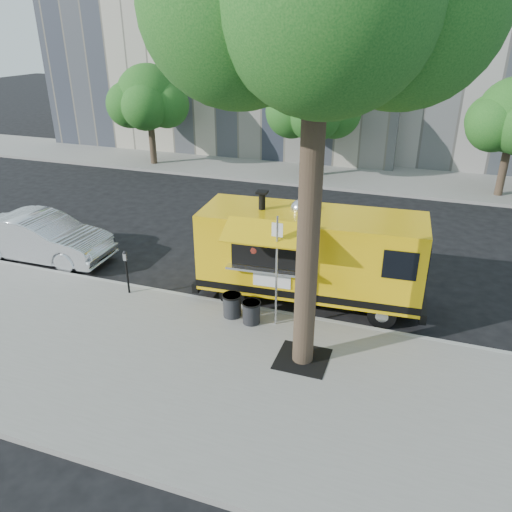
{
  "coord_description": "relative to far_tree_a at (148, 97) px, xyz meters",
  "views": [
    {
      "loc": [
        4.74,
        -12.22,
        7.25
      ],
      "look_at": [
        0.46,
        0.0,
        1.27
      ],
      "focal_mm": 35.0,
      "sensor_mm": 36.0,
      "label": 1
    }
  ],
  "objects": [
    {
      "name": "ground",
      "position": [
        10.0,
        -12.3,
        -3.78
      ],
      "size": [
        120.0,
        120.0,
        0.0
      ],
      "primitive_type": "plane",
      "color": "black",
      "rests_on": "ground"
    },
    {
      "name": "far_sidewalk",
      "position": [
        10.0,
        1.2,
        -3.7
      ],
      "size": [
        60.0,
        5.0,
        0.15
      ],
      "primitive_type": "cube",
      "color": "gray",
      "rests_on": "ground"
    },
    {
      "name": "tree_well",
      "position": [
        12.6,
        -15.1,
        -3.62
      ],
      "size": [
        1.2,
        1.2,
        0.02
      ],
      "primitive_type": "cube",
      "color": "black",
      "rests_on": "sidewalk"
    },
    {
      "name": "trash_bin_right",
      "position": [
        10.93,
        -13.98,
        -3.3
      ],
      "size": [
        0.5,
        0.5,
        0.6
      ],
      "color": "black",
      "rests_on": "sidewalk"
    },
    {
      "name": "far_tree_a",
      "position": [
        0.0,
        0.0,
        0.0
      ],
      "size": [
        3.42,
        3.42,
        5.36
      ],
      "color": "#33261C",
      "rests_on": "far_sidewalk"
    },
    {
      "name": "trash_bin_left",
      "position": [
        10.32,
        -13.84,
        -3.29
      ],
      "size": [
        0.53,
        0.53,
        0.63
      ],
      "color": "#232326",
      "rests_on": "sidewalk"
    },
    {
      "name": "sidewalk",
      "position": [
        10.0,
        -16.3,
        -3.7
      ],
      "size": [
        60.0,
        6.0,
        0.15
      ],
      "primitive_type": "cube",
      "color": "gray",
      "rests_on": "ground"
    },
    {
      "name": "far_tree_b",
      "position": [
        9.0,
        0.4,
        0.06
      ],
      "size": [
        3.6,
        3.6,
        5.5
      ],
      "color": "#33261C",
      "rests_on": "far_sidewalk"
    },
    {
      "name": "sedan",
      "position": [
        2.84,
        -12.3,
        -2.98
      ],
      "size": [
        4.84,
        1.8,
        1.58
      ],
      "primitive_type": "imported",
      "rotation": [
        0.0,
        0.0,
        1.6
      ],
      "color": "silver",
      "rests_on": "ground"
    },
    {
      "name": "sign_post",
      "position": [
        11.55,
        -13.85,
        -1.93
      ],
      "size": [
        0.28,
        0.06,
        3.0
      ],
      "color": "silver",
      "rests_on": "sidewalk"
    },
    {
      "name": "food_truck",
      "position": [
        11.97,
        -12.13,
        -2.29
      ],
      "size": [
        6.53,
        3.27,
        3.16
      ],
      "rotation": [
        0.0,
        0.0,
        0.07
      ],
      "color": "yellow",
      "rests_on": "ground"
    },
    {
      "name": "parking_meter",
      "position": [
        7.0,
        -13.65,
        -2.79
      ],
      "size": [
        0.11,
        0.11,
        1.33
      ],
      "color": "black",
      "rests_on": "sidewalk"
    },
    {
      "name": "curb",
      "position": [
        10.0,
        -13.23,
        -3.7
      ],
      "size": [
        60.0,
        0.14,
        0.16
      ],
      "primitive_type": "cube",
      "color": "#999993",
      "rests_on": "ground"
    }
  ]
}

